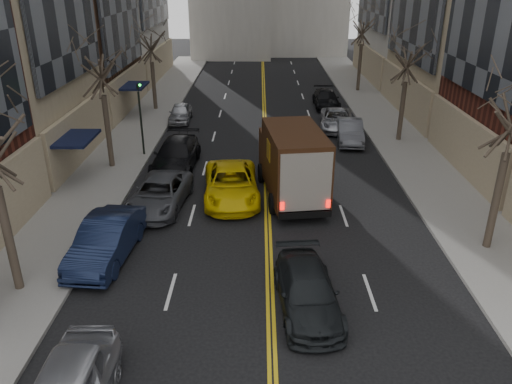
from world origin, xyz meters
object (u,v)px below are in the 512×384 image
at_px(taxi, 231,184).
at_px(pedestrian, 290,195).
at_px(observer_sedan, 307,291).
at_px(ups_truck, 292,163).

relative_size(taxi, pedestrian, 3.40).
bearing_deg(pedestrian, taxi, 72.41).
height_order(observer_sedan, pedestrian, pedestrian).
bearing_deg(pedestrian, ups_truck, 2.84).
height_order(ups_truck, pedestrian, ups_truck).
relative_size(ups_truck, taxi, 1.21).
xyz_separation_m(ups_truck, pedestrian, (-0.16, -1.61, -0.98)).
xyz_separation_m(taxi, pedestrian, (2.81, -1.37, 0.05)).
xyz_separation_m(ups_truck, taxi, (-2.96, -0.24, -1.02)).
relative_size(ups_truck, pedestrian, 4.11).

